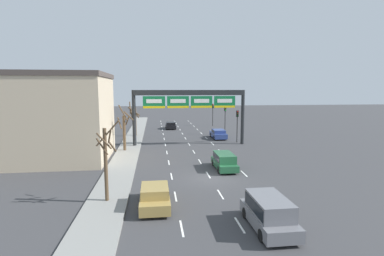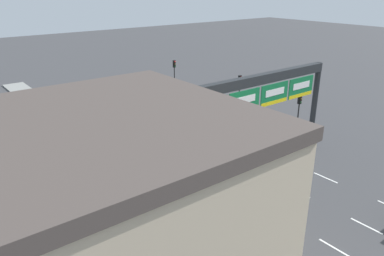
{
  "view_description": "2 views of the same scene",
  "coord_description": "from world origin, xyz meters",
  "px_view_note": "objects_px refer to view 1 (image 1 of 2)",
  "views": [
    {
      "loc": [
        -4.68,
        -24.63,
        7.68
      ],
      "look_at": [
        0.19,
        14.25,
        2.52
      ],
      "focal_mm": 28.0,
      "sensor_mm": 36.0,
      "label": 1
    },
    {
      "loc": [
        -19.8,
        -2.42,
        13.58
      ],
      "look_at": [
        -1.53,
        21.1,
        2.07
      ],
      "focal_mm": 35.0,
      "sensor_mm": 36.0,
      "label": 2
    }
  ],
  "objects_px": {
    "traffic_light_near_gantry": "(213,110)",
    "tree_bare_closest": "(134,118)",
    "sign_gantry": "(190,102)",
    "car_blue": "(218,134)",
    "tree_bare_third": "(106,159)",
    "traffic_light_far_end": "(237,120)",
    "suv_green": "(224,160)",
    "suv_grey": "(269,211)",
    "tree_bare_second": "(124,129)",
    "car_gold": "(155,195)",
    "traffic_light_mid_block": "(225,114)",
    "car_black": "(171,125)"
  },
  "relations": [
    {
      "from": "sign_gantry",
      "to": "car_black",
      "type": "bearing_deg",
      "value": 95.52
    },
    {
      "from": "car_black",
      "to": "tree_bare_closest",
      "type": "xyz_separation_m",
      "value": [
        -6.29,
        -8.43,
        2.2
      ]
    },
    {
      "from": "traffic_light_near_gantry",
      "to": "tree_bare_closest",
      "type": "xyz_separation_m",
      "value": [
        -15.21,
        -11.92,
        -0.36
      ]
    },
    {
      "from": "tree_bare_closest",
      "to": "tree_bare_third",
      "type": "relative_size",
      "value": 1.01
    },
    {
      "from": "suv_grey",
      "to": "tree_bare_third",
      "type": "relative_size",
      "value": 0.85
    },
    {
      "from": "car_blue",
      "to": "sign_gantry",
      "type": "bearing_deg",
      "value": -135.26
    },
    {
      "from": "tree_bare_closest",
      "to": "tree_bare_third",
      "type": "height_order",
      "value": "tree_bare_closest"
    },
    {
      "from": "car_gold",
      "to": "tree_bare_second",
      "type": "height_order",
      "value": "tree_bare_second"
    },
    {
      "from": "traffic_light_far_end",
      "to": "tree_bare_closest",
      "type": "relative_size",
      "value": 0.84
    },
    {
      "from": "traffic_light_near_gantry",
      "to": "traffic_light_far_end",
      "type": "relative_size",
      "value": 0.99
    },
    {
      "from": "sign_gantry",
      "to": "tree_bare_second",
      "type": "bearing_deg",
      "value": -159.8
    },
    {
      "from": "traffic_light_near_gantry",
      "to": "tree_bare_closest",
      "type": "distance_m",
      "value": 19.32
    },
    {
      "from": "suv_grey",
      "to": "car_gold",
      "type": "relative_size",
      "value": 1.04
    },
    {
      "from": "traffic_light_near_gantry",
      "to": "suv_green",
      "type": "bearing_deg",
      "value": -99.18
    },
    {
      "from": "suv_green",
      "to": "car_blue",
      "type": "distance_m",
      "value": 17.93
    },
    {
      "from": "sign_gantry",
      "to": "suv_green",
      "type": "height_order",
      "value": "sign_gantry"
    },
    {
      "from": "car_blue",
      "to": "tree_bare_third",
      "type": "height_order",
      "value": "tree_bare_third"
    },
    {
      "from": "suv_green",
      "to": "tree_bare_closest",
      "type": "height_order",
      "value": "tree_bare_closest"
    },
    {
      "from": "suv_grey",
      "to": "traffic_light_near_gantry",
      "type": "xyz_separation_m",
      "value": [
        5.78,
        45.65,
        2.27
      ]
    },
    {
      "from": "sign_gantry",
      "to": "car_gold",
      "type": "bearing_deg",
      "value": -102.71
    },
    {
      "from": "traffic_light_mid_block",
      "to": "tree_bare_second",
      "type": "bearing_deg",
      "value": -142.47
    },
    {
      "from": "sign_gantry",
      "to": "car_blue",
      "type": "xyz_separation_m",
      "value": [
        5.07,
        5.02,
        -5.18
      ]
    },
    {
      "from": "sign_gantry",
      "to": "car_gold",
      "type": "distance_m",
      "value": 22.25
    },
    {
      "from": "traffic_light_near_gantry",
      "to": "tree_bare_closest",
      "type": "relative_size",
      "value": 0.84
    },
    {
      "from": "suv_green",
      "to": "tree_bare_third",
      "type": "height_order",
      "value": "tree_bare_third"
    },
    {
      "from": "car_gold",
      "to": "tree_bare_closest",
      "type": "relative_size",
      "value": 0.81
    },
    {
      "from": "suv_green",
      "to": "tree_bare_third",
      "type": "xyz_separation_m",
      "value": [
        -9.83,
        -7.27,
        2.15
      ]
    },
    {
      "from": "tree_bare_closest",
      "to": "tree_bare_second",
      "type": "height_order",
      "value": "tree_bare_second"
    },
    {
      "from": "suv_green",
      "to": "suv_grey",
      "type": "relative_size",
      "value": 0.98
    },
    {
      "from": "car_black",
      "to": "car_gold",
      "type": "bearing_deg",
      "value": -94.62
    },
    {
      "from": "suv_green",
      "to": "suv_grey",
      "type": "bearing_deg",
      "value": -91.85
    },
    {
      "from": "car_black",
      "to": "tree_bare_second",
      "type": "bearing_deg",
      "value": -108.33
    },
    {
      "from": "suv_green",
      "to": "tree_bare_second",
      "type": "height_order",
      "value": "tree_bare_second"
    },
    {
      "from": "suv_grey",
      "to": "tree_bare_second",
      "type": "xyz_separation_m",
      "value": [
        -9.86,
        21.87,
        1.77
      ]
    },
    {
      "from": "suv_grey",
      "to": "car_gold",
      "type": "bearing_deg",
      "value": 148.35
    },
    {
      "from": "tree_bare_third",
      "to": "traffic_light_far_end",
      "type": "bearing_deg",
      "value": 54.75
    },
    {
      "from": "sign_gantry",
      "to": "car_blue",
      "type": "bearing_deg",
      "value": 44.74
    },
    {
      "from": "car_gold",
      "to": "tree_bare_second",
      "type": "xyz_separation_m",
      "value": [
        -3.63,
        18.03,
        1.99
      ]
    },
    {
      "from": "suv_grey",
      "to": "traffic_light_near_gantry",
      "type": "height_order",
      "value": "traffic_light_near_gantry"
    },
    {
      "from": "traffic_light_far_end",
      "to": "tree_bare_closest",
      "type": "xyz_separation_m",
      "value": [
        -14.96,
        7.51,
        -0.38
      ]
    },
    {
      "from": "tree_bare_second",
      "to": "car_gold",
      "type": "bearing_deg",
      "value": -78.63
    },
    {
      "from": "traffic_light_far_end",
      "to": "tree_bare_closest",
      "type": "distance_m",
      "value": 16.74
    },
    {
      "from": "car_blue",
      "to": "tree_bare_third",
      "type": "distance_m",
      "value": 28.21
    },
    {
      "from": "car_black",
      "to": "car_gold",
      "type": "height_order",
      "value": "car_gold"
    },
    {
      "from": "traffic_light_near_gantry",
      "to": "tree_bare_third",
      "type": "relative_size",
      "value": 0.85
    },
    {
      "from": "suv_grey",
      "to": "tree_bare_second",
      "type": "distance_m",
      "value": 24.05
    },
    {
      "from": "sign_gantry",
      "to": "tree_bare_closest",
      "type": "relative_size",
      "value": 2.8
    },
    {
      "from": "suv_grey",
      "to": "tree_bare_third",
      "type": "distance_m",
      "value": 10.89
    },
    {
      "from": "suv_grey",
      "to": "tree_bare_third",
      "type": "xyz_separation_m",
      "value": [
        -9.43,
        5.06,
        2.02
      ]
    },
    {
      "from": "traffic_light_mid_block",
      "to": "suv_green",
      "type": "bearing_deg",
      "value": -103.53
    }
  ]
}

